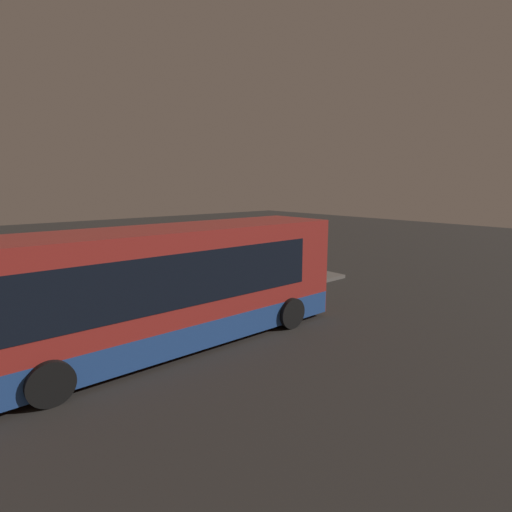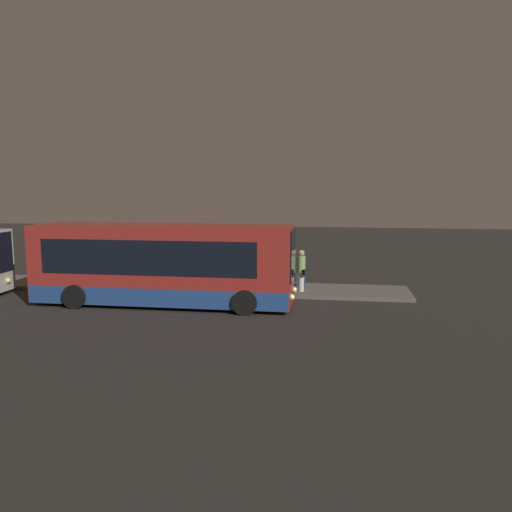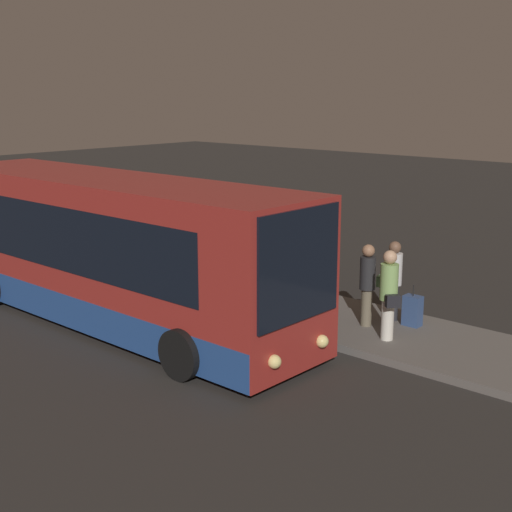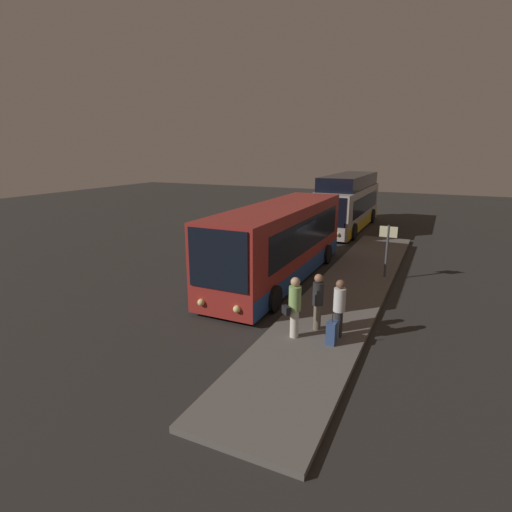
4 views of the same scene
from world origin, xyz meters
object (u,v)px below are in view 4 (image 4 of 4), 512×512
object	(u,v)px
passenger_boarding	(318,299)
suitcase	(332,333)
bus_lead	(280,243)
passenger_with_bags	(294,305)
passenger_waiting	(339,306)
bus_second	(347,205)
sign_post	(387,244)

from	to	relation	value
passenger_boarding	suitcase	world-z (taller)	passenger_boarding
bus_lead	passenger_boarding	world-z (taller)	bus_lead
bus_lead	passenger_with_bags	bearing A→B (deg)	25.86
passenger_boarding	suitcase	bearing A→B (deg)	-113.44
bus_lead	passenger_boarding	xyz separation A→B (m)	(4.61, 3.08, -0.46)
passenger_boarding	passenger_with_bags	world-z (taller)	passenger_with_bags
passenger_waiting	passenger_with_bags	xyz separation A→B (m)	(0.60, -1.15, 0.05)
passenger_waiting	suitcase	world-z (taller)	passenger_waiting
bus_second	passenger_boarding	world-z (taller)	bus_second
passenger_with_bags	sign_post	size ratio (longest dim) A/B	0.81
bus_second	suitcase	bearing A→B (deg)	11.75
passenger_with_bags	suitcase	bearing A→B (deg)	-135.97
passenger_boarding	passenger_waiting	distance (m)	0.72
bus_second	suitcase	xyz separation A→B (m)	(17.92, 3.73, -1.20)
passenger_waiting	passenger_with_bags	bearing A→B (deg)	-163.01
passenger_waiting	passenger_with_bags	world-z (taller)	passenger_with_bags
bus_lead	sign_post	bearing A→B (deg)	111.73
passenger_waiting	sign_post	world-z (taller)	sign_post
passenger_with_bags	suitcase	world-z (taller)	passenger_with_bags
bus_second	passenger_waiting	xyz separation A→B (m)	(17.39, 3.77, -0.58)
passenger_boarding	suitcase	size ratio (longest dim) A/B	1.97
bus_lead	passenger_boarding	bearing A→B (deg)	33.73
suitcase	sign_post	world-z (taller)	sign_post
passenger_boarding	sign_post	world-z (taller)	sign_post
bus_second	passenger_boarding	xyz separation A→B (m)	(17.20, 3.08, -0.55)
bus_second	passenger_with_bags	size ratio (longest dim) A/B	5.75
bus_second	passenger_with_bags	xyz separation A→B (m)	(17.99, 2.62, -0.53)
suitcase	passenger_waiting	bearing A→B (deg)	174.95
passenger_boarding	suitcase	distance (m)	1.17
passenger_waiting	passenger_boarding	bearing A→B (deg)	153.84
bus_second	passenger_waiting	bearing A→B (deg)	12.24
sign_post	passenger_boarding	bearing A→B (deg)	-10.08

